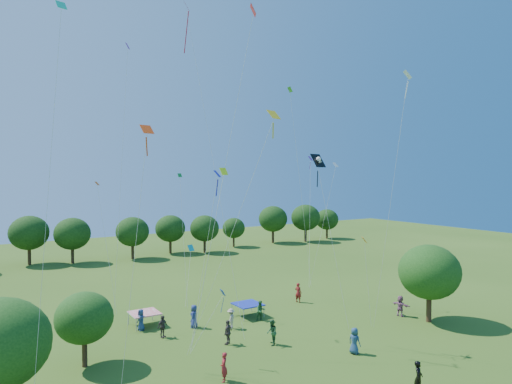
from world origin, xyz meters
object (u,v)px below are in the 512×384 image
Objects in this scene: near_tree_north at (84,318)px; man_in_black at (418,378)px; near_tree_east at (429,272)px; tent_red_stripe at (145,313)px; pirate_kite at (319,164)px; tent_blue at (248,304)px; red_high_kite at (197,71)px.

near_tree_north is 2.55× the size of man_in_black.
near_tree_east is at bearing 0.72° from man_in_black.
near_tree_north is 2.15× the size of tent_red_stripe.
tent_blue is at bearing 99.25° from pirate_kite.
near_tree_east is at bearing -7.95° from pirate_kite.
near_tree_east is at bearing -37.97° from tent_blue.
man_in_black is (0.70, -16.93, -0.11)m from tent_blue.
tent_blue is at bearing 25.07° from red_high_kite.
pirate_kite reaches higher than tent_red_stripe.
pirate_kite is (9.55, -10.07, 11.88)m from tent_red_stripe.
near_tree_east is at bearing -29.83° from tent_red_stripe.
red_high_kite is at bearing -65.64° from tent_red_stripe.
tent_red_stripe is at bearing 133.50° from pirate_kite.
near_tree_east is 3.44× the size of man_in_black.
near_tree_north reaches higher than tent_blue.
pirate_kite is 11.03m from red_high_kite.
near_tree_east is at bearing -19.88° from red_high_kite.
red_high_kite is at bearing 81.40° from man_in_black.
near_tree_east is 13.92m from man_in_black.
tent_blue is at bearing -15.53° from tent_red_stripe.
red_high_kite is (-17.82, 6.45, 15.45)m from near_tree_east.
tent_red_stripe is at bearing 164.47° from tent_blue.
tent_blue is (-11.84, 9.24, -3.10)m from near_tree_east.
tent_red_stripe is 21.23m from man_in_black.
red_high_kite is at bearing -154.93° from tent_blue.
red_high_kite is (-6.68, 14.14, 18.65)m from man_in_black.
near_tree_east is 0.27× the size of red_high_kite.
near_tree_north is 26.58m from near_tree_east.
red_high_kite is (-7.24, 4.97, 6.67)m from pirate_kite.
near_tree_east reaches higher than tent_blue.
man_in_black is at bearing -93.54° from pirate_kite.
near_tree_north is 0.20× the size of red_high_kite.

